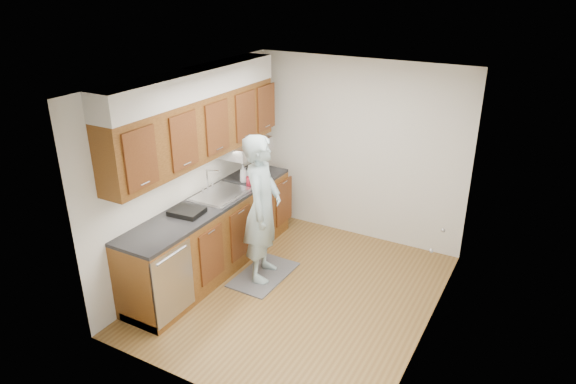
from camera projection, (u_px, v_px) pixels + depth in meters
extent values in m
plane|color=olive|center=(298.00, 293.00, 6.07)|extent=(3.50, 3.50, 0.00)
plane|color=white|center=(300.00, 81.00, 5.08)|extent=(3.50, 3.50, 0.00)
cube|color=silver|center=(190.00, 172.00, 6.24)|extent=(0.02, 3.50, 2.50)
cube|color=silver|center=(437.00, 227.00, 4.91)|extent=(0.02, 3.50, 2.50)
cube|color=silver|center=(358.00, 151.00, 6.99)|extent=(3.00, 0.02, 2.50)
cube|color=brown|center=(213.00, 236.00, 6.43)|extent=(0.60, 2.80, 0.90)
cube|color=black|center=(210.00, 202.00, 6.25)|extent=(0.63, 2.80, 0.04)
cube|color=#B2B2B7|center=(221.00, 198.00, 6.41)|extent=(0.48, 0.68, 0.14)
cube|color=#B2B2B7|center=(221.00, 194.00, 6.39)|extent=(0.52, 0.72, 0.01)
cube|color=#B2B2B7|center=(173.00, 284.00, 5.40)|extent=(0.03, 0.60, 0.80)
cube|color=brown|center=(197.00, 129.00, 5.94)|extent=(0.33, 2.80, 0.75)
cube|color=silver|center=(194.00, 83.00, 5.74)|extent=(0.35, 2.80, 0.30)
cube|color=#A5A5AA|center=(244.00, 147.00, 6.78)|extent=(0.46, 0.75, 0.16)
cube|color=silver|center=(441.00, 234.00, 5.25)|extent=(0.02, 1.22, 2.05)
cube|color=slate|center=(264.00, 275.00, 6.42)|extent=(0.56, 0.93, 0.02)
imported|color=#97B2B8|center=(262.00, 199.00, 6.01)|extent=(0.66, 0.83, 2.05)
imported|color=silver|center=(243.00, 173.00, 6.74)|extent=(0.11, 0.11, 0.25)
imported|color=silver|center=(245.00, 174.00, 6.82)|extent=(0.11, 0.11, 0.18)
imported|color=silver|center=(255.00, 170.00, 6.93)|extent=(0.20, 0.20, 0.19)
cylinder|color=red|center=(249.00, 181.00, 6.65)|extent=(0.08, 0.08, 0.12)
cube|color=black|center=(187.00, 211.00, 5.88)|extent=(0.39, 0.34, 0.06)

